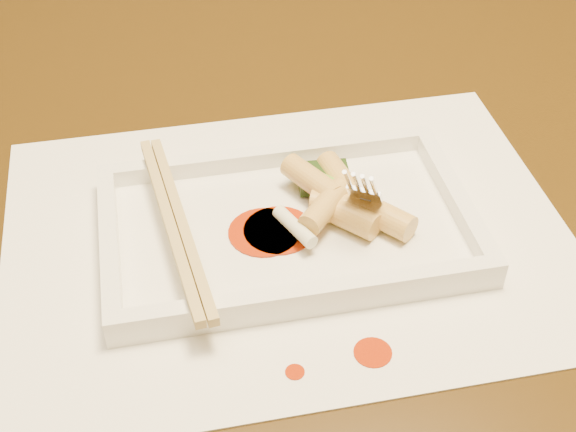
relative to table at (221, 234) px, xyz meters
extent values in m
cube|color=black|center=(0.00, 0.00, 0.08)|extent=(1.40, 0.90, 0.04)
cube|color=white|center=(0.04, -0.12, 0.10)|extent=(0.40, 0.30, 0.00)
cylinder|color=#A92704|center=(0.07, -0.24, 0.10)|extent=(0.02, 0.02, 0.00)
cylinder|color=#A92704|center=(0.02, -0.24, 0.10)|extent=(0.01, 0.01, 0.00)
cube|color=white|center=(0.04, -0.12, 0.11)|extent=(0.26, 0.16, 0.01)
cube|color=white|center=(0.04, -0.05, 0.12)|extent=(0.26, 0.01, 0.01)
cube|color=white|center=(0.04, -0.19, 0.12)|extent=(0.26, 0.01, 0.01)
cube|color=white|center=(-0.09, -0.12, 0.12)|extent=(0.01, 0.14, 0.01)
cube|color=white|center=(0.16, -0.12, 0.12)|extent=(0.01, 0.14, 0.01)
cube|color=black|center=(0.07, -0.08, 0.12)|extent=(0.04, 0.03, 0.01)
cylinder|color=#EAEACC|center=(0.04, -0.13, 0.12)|extent=(0.03, 0.04, 0.01)
cylinder|color=#47A71A|center=(0.08, -0.10, 0.12)|extent=(0.06, 0.07, 0.01)
cube|color=tan|center=(-0.04, -0.12, 0.13)|extent=(0.03, 0.19, 0.01)
cube|color=tan|center=(-0.04, -0.12, 0.13)|extent=(0.03, 0.19, 0.01)
cylinder|color=#A92704|center=(0.03, -0.12, 0.11)|extent=(0.05, 0.05, 0.00)
cylinder|color=#A92704|center=(0.02, -0.12, 0.11)|extent=(0.05, 0.05, 0.00)
cylinder|color=#D8BA64|center=(0.08, -0.12, 0.12)|extent=(0.05, 0.04, 0.02)
cylinder|color=#D8BA64|center=(0.08, -0.13, 0.12)|extent=(0.05, 0.05, 0.02)
cylinder|color=#D8BA64|center=(0.06, -0.12, 0.13)|extent=(0.04, 0.05, 0.02)
cylinder|color=#D8BA64|center=(0.08, -0.09, 0.12)|extent=(0.03, 0.05, 0.02)
cylinder|color=#D8BA64|center=(0.08, -0.12, 0.12)|extent=(0.04, 0.02, 0.02)
cylinder|color=#D8BA64|center=(0.06, -0.09, 0.13)|extent=(0.04, 0.05, 0.02)
cylinder|color=#D8BA64|center=(0.10, -0.14, 0.12)|extent=(0.04, 0.04, 0.02)
camera|label=1|loc=(-0.05, -0.53, 0.49)|focal=50.00mm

